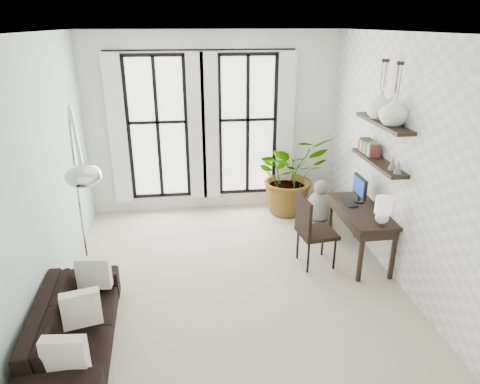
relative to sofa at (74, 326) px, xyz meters
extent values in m
plane|color=#BAAE94|center=(1.80, 1.15, -0.29)|extent=(5.00, 5.00, 0.00)
plane|color=white|center=(1.80, 1.15, 2.91)|extent=(5.00, 5.00, 0.00)
plane|color=silver|center=(-0.45, 1.15, 1.31)|extent=(0.00, 5.00, 5.00)
plane|color=white|center=(4.05, 1.15, 1.31)|extent=(0.00, 5.00, 5.00)
plane|color=white|center=(1.80, 3.65, 1.31)|extent=(4.50, 0.00, 4.50)
cube|color=white|center=(0.80, 3.62, 1.26)|extent=(1.00, 0.02, 2.50)
cube|color=white|center=(0.12, 3.52, 1.26)|extent=(0.30, 0.04, 2.60)
cube|color=white|center=(1.48, 3.52, 1.26)|extent=(0.30, 0.04, 2.60)
cube|color=white|center=(2.40, 3.62, 1.26)|extent=(1.00, 0.02, 2.50)
cube|color=white|center=(1.72, 3.52, 1.26)|extent=(0.30, 0.04, 2.60)
cube|color=white|center=(3.08, 3.52, 1.26)|extent=(0.30, 0.04, 2.60)
cylinder|color=black|center=(1.60, 3.53, 2.59)|extent=(3.20, 0.03, 0.03)
cube|color=black|center=(3.91, 1.44, 1.21)|extent=(0.25, 1.30, 0.05)
cube|color=black|center=(3.91, 1.44, 1.76)|extent=(0.25, 1.30, 0.05)
cube|color=#BA4E2E|center=(3.91, 1.99, 1.32)|extent=(0.16, 0.03, 0.18)
cube|color=#2F62A6|center=(3.91, 1.95, 1.32)|extent=(0.16, 0.03, 0.18)
cube|color=yellow|center=(3.91, 1.90, 1.32)|extent=(0.16, 0.03, 0.18)
cube|color=#2E852C|center=(3.91, 1.86, 1.32)|extent=(0.16, 0.03, 0.18)
cube|color=#AA49A7|center=(3.91, 1.81, 1.32)|extent=(0.16, 0.03, 0.18)
cube|color=gold|center=(3.91, 1.77, 1.32)|extent=(0.16, 0.03, 0.18)
cube|color=#505050|center=(3.91, 1.72, 1.32)|extent=(0.16, 0.03, 0.18)
cube|color=#34B69B|center=(3.91, 1.68, 1.32)|extent=(0.16, 0.03, 0.18)
cube|color=tan|center=(3.91, 1.63, 1.32)|extent=(0.16, 0.04, 0.18)
cube|color=brown|center=(3.91, 1.59, 1.32)|extent=(0.16, 0.04, 0.18)
cone|color=gray|center=(3.91, 1.04, 1.32)|extent=(0.10, 0.10, 0.18)
cone|color=gray|center=(3.91, 0.89, 1.32)|extent=(0.10, 0.10, 0.18)
imported|color=black|center=(0.00, 0.00, 0.00)|extent=(0.88, 2.03, 0.58)
cube|color=silver|center=(0.10, -0.70, 0.21)|extent=(0.40, 0.12, 0.40)
cube|color=silver|center=(0.10, 0.00, 0.21)|extent=(0.40, 0.12, 0.40)
cube|color=silver|center=(0.10, 0.70, 0.21)|extent=(0.40, 0.12, 0.40)
imported|color=#2D7228|center=(3.13, 3.24, 0.44)|extent=(1.59, 1.47, 1.47)
cube|color=black|center=(3.75, 1.44, 0.49)|extent=(0.57, 1.35, 0.04)
cube|color=black|center=(3.73, 1.44, 0.39)|extent=(0.52, 1.29, 0.12)
cube|color=black|center=(3.52, 0.82, 0.09)|extent=(0.05, 0.05, 0.75)
cube|color=black|center=(3.98, 0.82, 0.09)|extent=(0.05, 0.05, 0.75)
cube|color=black|center=(3.52, 2.07, 0.09)|extent=(0.05, 0.05, 0.75)
cube|color=black|center=(3.98, 2.07, 0.09)|extent=(0.05, 0.05, 0.75)
cube|color=black|center=(3.80, 1.70, 0.76)|extent=(0.04, 0.42, 0.30)
cube|color=navy|center=(3.78, 1.70, 0.76)|extent=(0.00, 0.36, 0.24)
cube|color=black|center=(3.65, 1.70, 0.52)|extent=(0.15, 0.40, 0.02)
sphere|color=silver|center=(3.80, 0.92, 0.60)|extent=(0.18, 0.18, 0.18)
cylinder|color=white|center=(3.80, 0.92, 0.79)|extent=(0.22, 0.22, 0.22)
cube|color=black|center=(3.08, 1.36, 0.21)|extent=(0.56, 0.56, 0.06)
cube|color=black|center=(2.85, 1.34, 0.49)|extent=(0.10, 0.50, 0.56)
cylinder|color=black|center=(2.88, 1.16, -0.06)|extent=(0.03, 0.03, 0.47)
cylinder|color=black|center=(3.28, 1.16, -0.06)|extent=(0.03, 0.03, 0.47)
cylinder|color=black|center=(2.88, 1.56, -0.06)|extent=(0.03, 0.03, 0.47)
cylinder|color=black|center=(3.28, 1.56, -0.06)|extent=(0.03, 0.03, 0.47)
cylinder|color=silver|center=(-0.10, 1.29, -0.24)|extent=(0.38, 0.38, 0.11)
cylinder|color=silver|center=(-0.10, 1.29, 0.29)|extent=(0.04, 0.04, 1.06)
ellipsoid|color=silver|center=(0.30, 0.05, 1.67)|extent=(0.34, 0.34, 0.22)
cylinder|color=gray|center=(3.47, 2.46, -0.22)|extent=(0.49, 0.49, 0.15)
ellipsoid|color=gray|center=(3.47, 2.46, 0.12)|extent=(0.44, 0.44, 0.54)
sphere|color=gray|center=(3.47, 2.46, 0.47)|extent=(0.24, 0.24, 0.24)
imported|color=white|center=(3.91, 1.19, 1.97)|extent=(0.37, 0.37, 0.38)
imported|color=white|center=(3.91, 1.59, 1.97)|extent=(0.37, 0.37, 0.38)
camera|label=1|loc=(1.27, -3.91, 3.01)|focal=32.00mm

